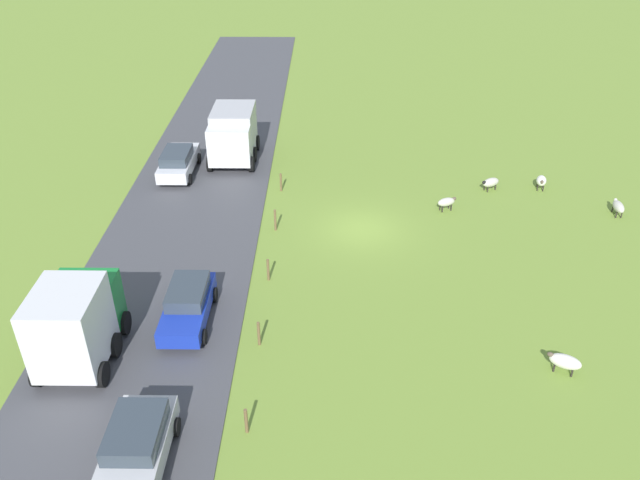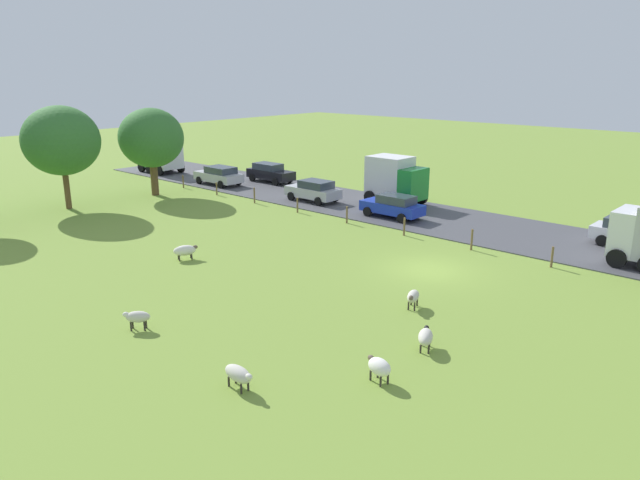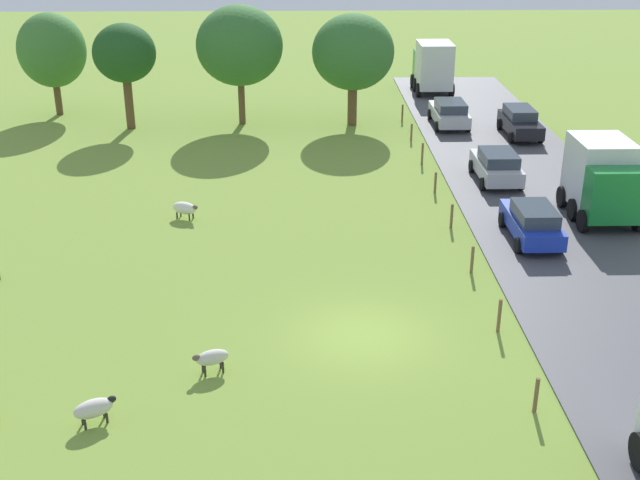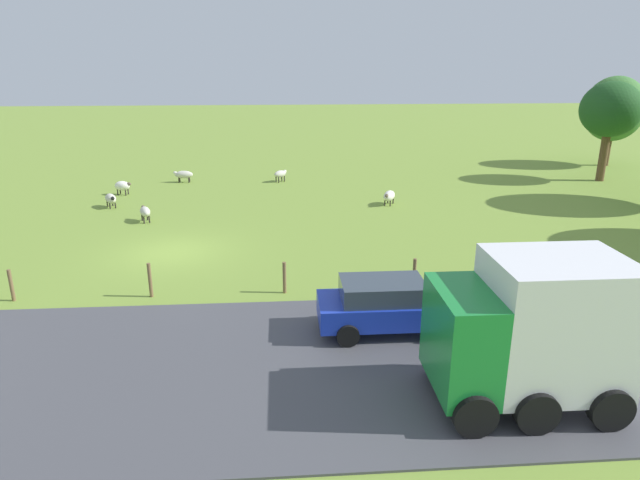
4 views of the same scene
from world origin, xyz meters
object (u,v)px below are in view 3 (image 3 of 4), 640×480
(car_4, at_px, (532,222))
(tree_3, at_px, (52,50))
(sheep_2, at_px, (185,208))
(sheep_5, at_px, (212,358))
(tree_0, at_px, (124,54))
(car_0, at_px, (520,122))
(truck_0, at_px, (433,66))
(car_3, at_px, (497,165))
(tree_2, at_px, (240,46))
(car_1, at_px, (450,112))
(truck_1, at_px, (602,179))
(sheep_4, at_px, (94,408))
(tree_1, at_px, (353,52))

(car_4, bearing_deg, tree_3, 139.65)
(sheep_2, bearing_deg, sheep_5, -79.00)
(tree_0, distance_m, tree_3, 6.43)
(tree_3, xyz_separation_m, car_4, (25.44, -21.61, -3.31))
(sheep_2, height_order, car_0, car_0)
(car_4, bearing_deg, car_0, 77.47)
(sheep_2, relative_size, car_0, 0.29)
(tree_0, bearing_deg, car_4, -41.99)
(truck_0, distance_m, car_4, 27.26)
(truck_0, bearing_deg, tree_0, -155.47)
(tree_3, distance_m, car_0, 29.70)
(tree_0, xyz_separation_m, car_0, (23.57, -2.37, -3.67))
(truck_0, height_order, car_3, truck_0)
(sheep_2, distance_m, tree_2, 16.81)
(tree_2, height_order, car_0, tree_2)
(sheep_5, xyz_separation_m, car_1, (11.99, 27.81, 0.37))
(sheep_5, height_order, car_1, car_1)
(truck_0, bearing_deg, truck_1, -81.68)
(sheep_2, relative_size, car_1, 0.29)
(tree_0, bearing_deg, truck_0, 24.53)
(tree_2, xyz_separation_m, truck_0, (13.27, 8.19, -2.92))
(sheep_5, height_order, tree_2, tree_2)
(tree_2, xyz_separation_m, car_0, (16.75, -3.35, -3.96))
(sheep_2, height_order, sheep_4, sheep_2)
(tree_1, distance_m, tree_3, 19.32)
(sheep_5, bearing_deg, tree_1, 78.12)
(tree_2, relative_size, tree_3, 1.11)
(sheep_4, xyz_separation_m, tree_1, (8.92, 30.85, 4.02))
(tree_0, bearing_deg, truck_1, -33.40)
(tree_1, bearing_deg, tree_2, 176.37)
(sheep_4, bearing_deg, tree_1, 73.87)
(tree_2, relative_size, car_1, 1.59)
(car_1, bearing_deg, tree_3, 171.95)
(car_0, relative_size, car_3, 1.07)
(car_4, bearing_deg, car_3, 88.35)
(sheep_5, bearing_deg, truck_0, 71.57)
(truck_0, relative_size, car_3, 1.01)
(tree_1, relative_size, car_4, 1.58)
(sheep_4, relative_size, truck_0, 0.28)
(sheep_2, distance_m, car_1, 20.96)
(truck_1, bearing_deg, car_0, 90.65)
(tree_1, xyz_separation_m, car_1, (6.03, -0.55, -3.62))
(truck_1, bearing_deg, truck_0, 98.32)
(car_0, bearing_deg, truck_1, -89.35)
(truck_1, bearing_deg, car_3, 124.37)
(sheep_5, xyz_separation_m, truck_0, (12.33, 36.99, 1.43))
(tree_0, relative_size, tree_1, 0.93)
(truck_1, distance_m, car_1, 16.15)
(tree_1, height_order, car_4, tree_1)
(car_0, bearing_deg, tree_0, 174.25)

